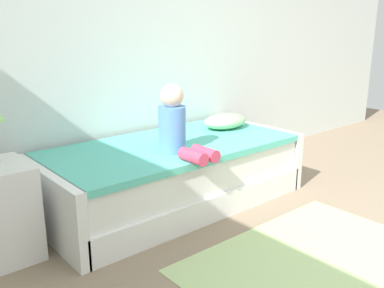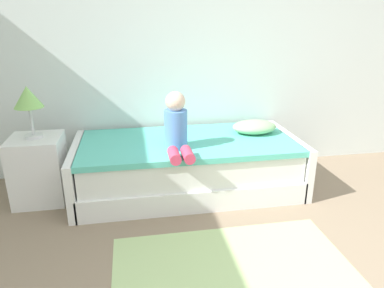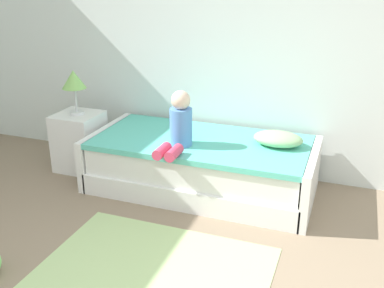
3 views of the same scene
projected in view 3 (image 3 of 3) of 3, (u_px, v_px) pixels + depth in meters
wall_rear at (279, 30)px, 4.13m from camera, size 7.20×0.10×2.90m
bed at (201, 165)px, 4.22m from camera, size 2.11×1.00×0.50m
nightstand at (80, 141)px, 4.65m from camera, size 0.44×0.44×0.60m
table_lamp at (74, 82)px, 4.41m from camera, size 0.24×0.24×0.45m
child_figure at (179, 125)px, 3.90m from camera, size 0.20×0.51×0.50m
pillow at (278, 139)px, 3.97m from camera, size 0.44×0.30×0.13m
area_rug at (155, 269)px, 3.14m from camera, size 1.60×1.10×0.01m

